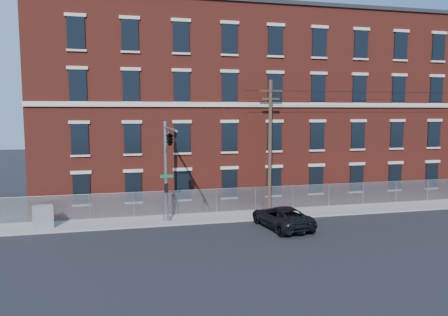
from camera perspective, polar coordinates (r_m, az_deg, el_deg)
ground at (r=27.54m, az=5.98°, el=-10.19°), size 140.00×140.00×0.00m
sidewalk at (r=37.24m, az=21.15°, el=-6.15°), size 65.00×3.00×0.12m
mill_building at (r=44.06m, az=14.97°, el=6.51°), size 55.30×14.32×16.30m
chain_link_fence at (r=38.10m, az=20.11°, el=-4.30°), size 59.06×0.06×1.85m
traffic_signal_mast at (r=27.35m, az=-7.39°, el=1.18°), size 0.90×6.75×7.00m
utility_pole_near at (r=32.46m, az=6.17°, el=1.90°), size 1.80×0.28×10.00m
pickup_truck at (r=29.09m, az=7.71°, el=-7.82°), size 3.21×5.60×1.47m
utility_cabinet at (r=30.69m, az=-23.05°, el=-7.25°), size 1.35×0.96×1.52m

